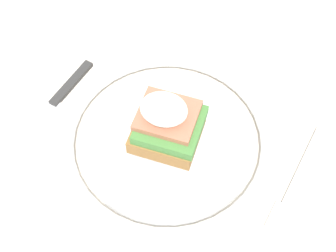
# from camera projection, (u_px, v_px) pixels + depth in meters

# --- Properties ---
(dining_table) EXTENTS (1.03, 0.71, 0.75)m
(dining_table) POSITION_uv_depth(u_px,v_px,m) (158.00, 181.00, 0.71)
(dining_table) COLOR beige
(dining_table) RESTS_ON ground_plane
(plate) EXTENTS (0.26, 0.26, 0.02)m
(plate) POSITION_uv_depth(u_px,v_px,m) (168.00, 137.00, 0.60)
(plate) COLOR silver
(plate) RESTS_ON dining_table
(sandwich) EXTENTS (0.08, 0.08, 0.07)m
(sandwich) POSITION_uv_depth(u_px,v_px,m) (168.00, 121.00, 0.57)
(sandwich) COLOR olive
(sandwich) RESTS_ON plate
(fork) EXTENTS (0.05, 0.16, 0.00)m
(fork) POSITION_uv_depth(u_px,v_px,m) (295.00, 182.00, 0.57)
(fork) COLOR silver
(fork) RESTS_ON dining_table
(knife) EXTENTS (0.05, 0.18, 0.01)m
(knife) POSITION_uv_depth(u_px,v_px,m) (58.00, 99.00, 0.64)
(knife) COLOR #2D2D2D
(knife) RESTS_ON dining_table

